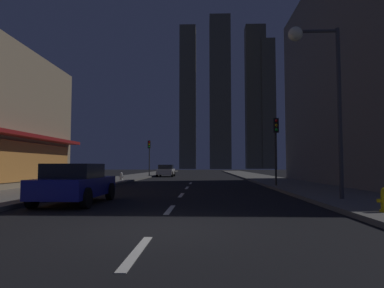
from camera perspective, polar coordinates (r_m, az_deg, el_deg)
ground_plane at (r=39.58m, az=0.55°, el=-5.65°), size 78.00×136.00×0.10m
sidewalk_right at (r=40.00m, az=10.67°, el=-5.38°), size 4.00×76.00×0.15m
sidewalk_left at (r=40.38m, az=-9.47°, el=-5.38°), size 4.00×76.00×0.15m
lane_marking_center at (r=16.04m, az=-1.80°, el=-8.52°), size 0.16×23.00×0.01m
skyscraper_distant_tall at (r=129.95m, az=-0.69°, el=7.77°), size 5.98×6.88×53.80m
skyscraper_distant_mid at (r=127.32m, az=4.69°, el=8.56°), size 7.57×8.00×56.15m
skyscraper_distant_short at (r=135.69m, az=10.57°, el=7.76°), size 7.73×5.43×55.75m
skyscraper_distant_slender at (r=136.78m, az=12.46°, el=6.49°), size 5.30×7.86×50.07m
car_parked_near at (r=13.14m, az=-18.91°, el=-6.22°), size 1.98×4.24×1.45m
car_parked_far at (r=41.62m, az=-4.36°, el=-4.44°), size 1.98×4.24×1.45m
fire_hydrant_far_left at (r=29.32m, az=-11.72°, el=-5.32°), size 0.42×0.30×0.65m
traffic_light_near_right at (r=21.75m, az=13.82°, el=1.29°), size 0.32×0.48×4.20m
traffic_light_far_left at (r=40.88m, az=-7.15°, el=-1.01°), size 0.32×0.48×4.20m
street_lamp_right at (r=14.18m, az=20.08°, el=11.67°), size 1.96×0.56×6.58m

